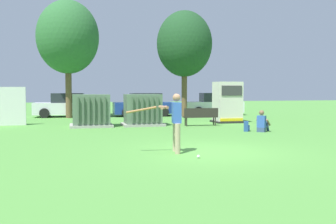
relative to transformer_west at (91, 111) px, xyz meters
name	(u,v)px	position (x,y,z in m)	size (l,w,h in m)	color
ground_plane	(209,152)	(3.06, -8.80, -0.79)	(96.00, 96.00, 0.00)	#51933D
transformer_west	(91,111)	(0.00, 0.00, 0.00)	(2.10, 1.70, 1.62)	#9E9B93
transformer_mid_west	(143,110)	(2.62, -0.02, 0.00)	(2.10, 1.70, 1.62)	#9E9B93
generator_enclosure	(227,102)	(7.62, 0.70, 0.35)	(1.60, 1.40, 2.30)	#262626
park_bench	(201,115)	(5.49, -0.87, -0.25)	(1.81, 0.46, 0.92)	#2D2823
batter	(175,120)	(2.02, -8.71, 0.19)	(1.62, 0.73, 1.74)	tan
sports_ball	(198,157)	(2.41, -9.76, -0.74)	(0.09, 0.09, 0.09)	white
seated_spectator	(262,123)	(7.23, -4.19, -0.41)	(0.76, 0.72, 0.96)	#384C75
backpack	(246,126)	(6.64, -3.84, -0.57)	(0.35, 0.38, 0.44)	#264C8C
tree_left	(68,37)	(-1.14, 6.50, 4.47)	(4.01, 4.01, 7.67)	brown
tree_center_left	(184,44)	(6.62, 6.00, 4.20)	(3.80, 3.80, 7.27)	brown
parked_car_leftmost	(67,106)	(-1.30, 7.54, -0.04)	(4.32, 2.18, 1.62)	silver
parked_car_left_of_center	(144,105)	(3.98, 7.07, -0.04)	(4.22, 1.96, 1.62)	navy
parked_car_right_of_center	(214,105)	(9.24, 7.15, -0.04)	(4.34, 2.22, 1.62)	silver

